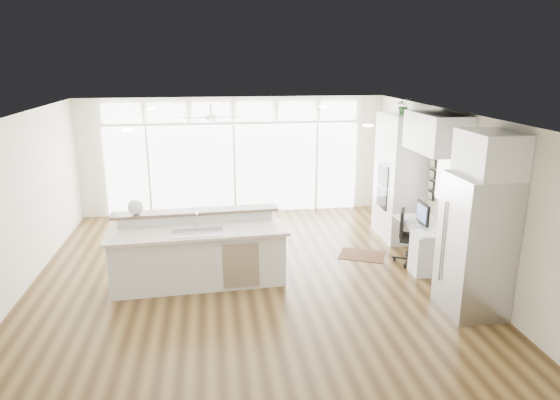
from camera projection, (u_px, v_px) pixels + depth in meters
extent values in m
cube|color=#3B2812|center=(248.00, 283.00, 8.15)|extent=(7.00, 8.00, 0.02)
cube|color=white|center=(245.00, 116.00, 7.41)|extent=(7.00, 8.00, 0.02)
cube|color=silver|center=(234.00, 156.00, 11.59)|extent=(7.00, 0.04, 2.70)
cube|color=silver|center=(284.00, 342.00, 3.96)|extent=(7.00, 0.04, 2.70)
cube|color=silver|center=(9.00, 212.00, 7.31)|extent=(0.04, 8.00, 2.70)
cube|color=silver|center=(458.00, 195.00, 8.24)|extent=(0.04, 8.00, 2.70)
cube|color=white|center=(234.00, 169.00, 11.61)|extent=(5.80, 0.06, 2.08)
cube|color=white|center=(233.00, 111.00, 11.25)|extent=(5.90, 0.06, 0.40)
cube|color=white|center=(449.00, 179.00, 8.47)|extent=(0.04, 0.85, 0.85)
cube|color=white|center=(211.00, 112.00, 10.07)|extent=(1.16, 1.16, 0.32)
cube|color=white|center=(244.00, 116.00, 7.60)|extent=(3.40, 3.00, 0.02)
cube|color=white|center=(399.00, 177.00, 9.94)|extent=(0.64, 1.20, 2.50)
cube|color=white|center=(425.00, 245.00, 8.74)|extent=(0.72, 1.30, 0.76)
cube|color=white|center=(436.00, 133.00, 8.21)|extent=(0.64, 1.30, 0.64)
cube|color=#B5B6BA|center=(475.00, 245.00, 7.00)|extent=(0.76, 0.90, 2.00)
cube|color=white|center=(490.00, 154.00, 6.65)|extent=(0.64, 0.90, 0.60)
cube|color=black|center=(432.00, 179.00, 9.10)|extent=(0.06, 0.22, 0.80)
cube|color=white|center=(199.00, 252.00, 7.93)|extent=(2.88, 1.22, 1.12)
cube|color=#32190F|center=(362.00, 255.00, 9.26)|extent=(0.98, 0.87, 0.01)
cube|color=black|center=(413.00, 238.00, 8.80)|extent=(0.65, 0.63, 0.96)
sphere|color=silver|center=(136.00, 207.00, 7.95)|extent=(0.25, 0.25, 0.25)
cube|color=black|center=(423.00, 213.00, 8.57)|extent=(0.10, 0.49, 0.41)
cube|color=silver|center=(413.00, 224.00, 8.60)|extent=(0.17, 0.35, 0.02)
imported|color=#2C5826|center=(403.00, 107.00, 9.56)|extent=(0.30, 0.33, 0.25)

